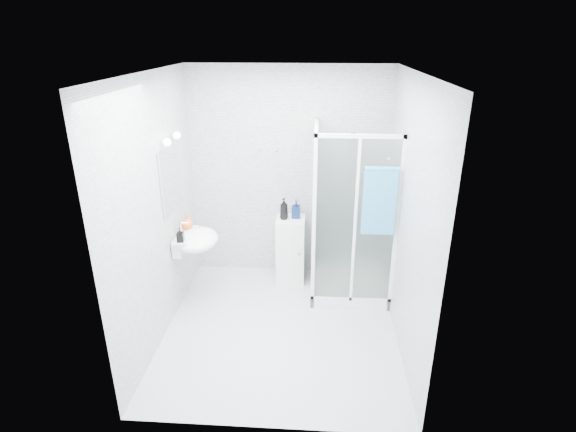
# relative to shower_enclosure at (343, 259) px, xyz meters

# --- Properties ---
(room) EXTENTS (2.40, 2.60, 2.60)m
(room) POSITION_rel_shower_enclosure_xyz_m (-0.67, -0.77, 0.85)
(room) COLOR silver
(room) RESTS_ON ground
(shower_enclosure) EXTENTS (0.90, 0.95, 2.00)m
(shower_enclosure) POSITION_rel_shower_enclosure_xyz_m (0.00, 0.00, 0.00)
(shower_enclosure) COLOR white
(shower_enclosure) RESTS_ON ground
(wall_basin) EXTENTS (0.46, 0.56, 0.35)m
(wall_basin) POSITION_rel_shower_enclosure_xyz_m (-1.66, -0.32, 0.35)
(wall_basin) COLOR white
(wall_basin) RESTS_ON ground
(mirror) EXTENTS (0.02, 0.60, 0.70)m
(mirror) POSITION_rel_shower_enclosure_xyz_m (-1.85, -0.32, 1.05)
(mirror) COLOR white
(mirror) RESTS_ON room
(vanity_lights) EXTENTS (0.10, 0.40, 0.08)m
(vanity_lights) POSITION_rel_shower_enclosure_xyz_m (-1.80, -0.32, 1.47)
(vanity_lights) COLOR silver
(vanity_lights) RESTS_ON room
(wall_hooks) EXTENTS (0.23, 0.06, 0.03)m
(wall_hooks) POSITION_rel_shower_enclosure_xyz_m (-0.92, 0.49, 1.17)
(wall_hooks) COLOR silver
(wall_hooks) RESTS_ON room
(storage_cabinet) EXTENTS (0.35, 0.37, 0.84)m
(storage_cabinet) POSITION_rel_shower_enclosure_xyz_m (-0.63, 0.27, -0.03)
(storage_cabinet) COLOR white
(storage_cabinet) RESTS_ON ground
(hand_towel) EXTENTS (0.34, 0.05, 0.72)m
(hand_towel) POSITION_rel_shower_enclosure_xyz_m (0.31, -0.40, 0.90)
(hand_towel) COLOR #328BC0
(hand_towel) RESTS_ON shower_enclosure
(shampoo_bottle_a) EXTENTS (0.13, 0.13, 0.26)m
(shampoo_bottle_a) POSITION_rel_shower_enclosure_xyz_m (-0.71, 0.26, 0.52)
(shampoo_bottle_a) COLOR black
(shampoo_bottle_a) RESTS_ON storage_cabinet
(shampoo_bottle_b) EXTENTS (0.10, 0.11, 0.22)m
(shampoo_bottle_b) POSITION_rel_shower_enclosure_xyz_m (-0.57, 0.31, 0.50)
(shampoo_bottle_b) COLOR #0C1B4B
(shampoo_bottle_b) RESTS_ON storage_cabinet
(soap_dispenser_orange) EXTENTS (0.16, 0.16, 0.17)m
(soap_dispenser_orange) POSITION_rel_shower_enclosure_xyz_m (-1.77, -0.17, 0.50)
(soap_dispenser_orange) COLOR orange
(soap_dispenser_orange) RESTS_ON wall_basin
(soap_dispenser_black) EXTENTS (0.08, 0.08, 0.16)m
(soap_dispenser_black) POSITION_rel_shower_enclosure_xyz_m (-1.75, -0.51, 0.49)
(soap_dispenser_black) COLOR black
(soap_dispenser_black) RESTS_ON wall_basin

